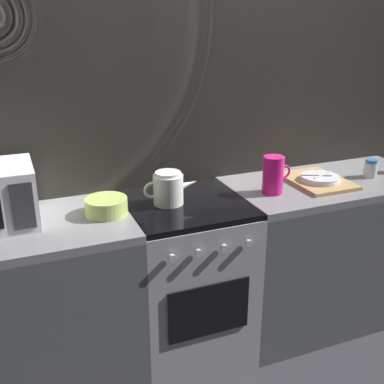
# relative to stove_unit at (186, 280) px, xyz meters

# --- Properties ---
(ground_plane) EXTENTS (8.00, 8.00, 0.00)m
(ground_plane) POSITION_rel_stove_unit_xyz_m (0.00, 0.00, -0.45)
(ground_plane) COLOR #2D2D33
(back_wall) EXTENTS (3.60, 0.05, 2.40)m
(back_wall) POSITION_rel_stove_unit_xyz_m (0.00, 0.32, 0.75)
(back_wall) COLOR #A39989
(back_wall) RESTS_ON ground_plane
(counter_left) EXTENTS (1.20, 0.60, 0.90)m
(counter_left) POSITION_rel_stove_unit_xyz_m (-0.90, 0.00, 0.00)
(counter_left) COLOR #515459
(counter_left) RESTS_ON ground_plane
(stove_unit) EXTENTS (0.60, 0.63, 0.90)m
(stove_unit) POSITION_rel_stove_unit_xyz_m (0.00, 0.00, 0.00)
(stove_unit) COLOR #9E9EA3
(stove_unit) RESTS_ON ground_plane
(counter_right) EXTENTS (1.20, 0.60, 0.90)m
(counter_right) POSITION_rel_stove_unit_xyz_m (0.90, 0.00, 0.00)
(counter_right) COLOR #515459
(counter_right) RESTS_ON ground_plane
(kettle) EXTENTS (0.28, 0.15, 0.17)m
(kettle) POSITION_rel_stove_unit_xyz_m (-0.09, 0.02, 0.53)
(kettle) COLOR white
(kettle) RESTS_ON stove_unit
(mixing_bowl) EXTENTS (0.20, 0.20, 0.08)m
(mixing_bowl) POSITION_rel_stove_unit_xyz_m (-0.40, 0.00, 0.49)
(mixing_bowl) COLOR #B7D166
(mixing_bowl) RESTS_ON counter_left
(pitcher) EXTENTS (0.16, 0.11, 0.20)m
(pitcher) POSITION_rel_stove_unit_xyz_m (0.47, -0.05, 0.55)
(pitcher) COLOR #E5197A
(pitcher) RESTS_ON counter_right
(dish_pile) EXTENTS (0.30, 0.40, 0.06)m
(dish_pile) POSITION_rel_stove_unit_xyz_m (0.79, -0.01, 0.47)
(dish_pile) COLOR tan
(dish_pile) RESTS_ON counter_right
(spice_jar) EXTENTS (0.08, 0.08, 0.10)m
(spice_jar) POSITION_rel_stove_unit_xyz_m (1.14, -0.03, 0.50)
(spice_jar) COLOR silver
(spice_jar) RESTS_ON counter_right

